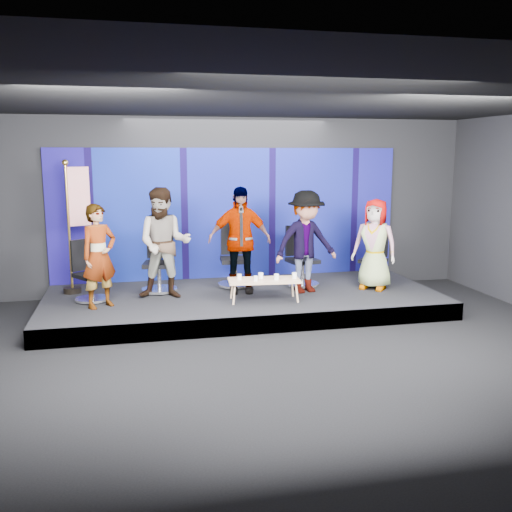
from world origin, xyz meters
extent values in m
plane|color=black|center=(0.00, 0.00, 0.00)|extent=(10.00, 10.00, 0.00)
cube|color=black|center=(0.00, 4.00, 1.75)|extent=(10.00, 0.02, 3.50)
cube|color=black|center=(0.00, -4.00, 1.75)|extent=(10.00, 0.02, 3.50)
cube|color=black|center=(0.00, 0.00, 3.50)|extent=(10.00, 8.00, 0.02)
cube|color=black|center=(0.00, 2.50, 0.15)|extent=(7.00, 3.00, 0.30)
cube|color=#170864|center=(0.00, 3.95, 1.60)|extent=(7.00, 0.08, 2.60)
cylinder|color=silver|center=(-2.63, 2.52, 0.33)|extent=(0.82, 0.82, 0.06)
cylinder|color=silver|center=(-2.63, 2.52, 0.56)|extent=(0.07, 0.07, 0.39)
cube|color=black|center=(-2.63, 2.52, 0.75)|extent=(0.66, 0.66, 0.07)
cube|color=black|center=(-2.76, 2.71, 1.08)|extent=(0.39, 0.28, 0.54)
imported|color=black|center=(-2.46, 2.10, 1.15)|extent=(0.74, 0.68, 1.70)
cylinder|color=silver|center=(-1.47, 2.94, 0.33)|extent=(0.78, 0.78, 0.07)
cylinder|color=silver|center=(-1.47, 2.94, 0.59)|extent=(0.08, 0.08, 0.45)
cube|color=black|center=(-1.47, 2.94, 0.81)|extent=(0.63, 0.63, 0.08)
cube|color=black|center=(-1.42, 3.20, 1.18)|extent=(0.49, 0.15, 0.61)
imported|color=black|center=(-1.39, 2.49, 1.26)|extent=(1.05, 0.89, 1.93)
cylinder|color=silver|center=(-0.04, 3.06, 0.33)|extent=(0.72, 0.72, 0.07)
cylinder|color=silver|center=(-0.04, 3.06, 0.59)|extent=(0.08, 0.08, 0.45)
cube|color=black|center=(-0.04, 3.06, 0.81)|extent=(0.58, 0.58, 0.08)
cube|color=black|center=(-0.02, 3.32, 1.18)|extent=(0.49, 0.10, 0.61)
imported|color=black|center=(-0.04, 2.61, 1.26)|extent=(1.16, 0.56, 1.92)
cylinder|color=silver|center=(1.21, 2.81, 0.33)|extent=(0.75, 0.75, 0.06)
cylinder|color=silver|center=(1.21, 2.81, 0.58)|extent=(0.07, 0.07, 0.43)
cube|color=black|center=(1.21, 2.81, 0.79)|extent=(0.60, 0.60, 0.07)
cube|color=black|center=(1.17, 3.07, 1.15)|extent=(0.47, 0.14, 0.59)
imported|color=black|center=(1.13, 2.37, 1.22)|extent=(1.30, 0.89, 1.85)
cylinder|color=silver|center=(2.62, 2.75, 0.33)|extent=(0.82, 0.82, 0.06)
cylinder|color=silver|center=(2.62, 2.75, 0.55)|extent=(0.07, 0.07, 0.39)
cube|color=black|center=(2.62, 2.75, 0.75)|extent=(0.66, 0.66, 0.07)
cube|color=black|center=(2.77, 2.93, 1.07)|extent=(0.36, 0.32, 0.54)
imported|color=black|center=(2.45, 2.33, 1.14)|extent=(0.97, 0.94, 1.68)
cube|color=tan|center=(0.25, 1.91, 0.66)|extent=(1.26, 0.62, 0.04)
cylinder|color=tan|center=(-0.30, 1.76, 0.47)|extent=(0.03, 0.03, 0.34)
cylinder|color=tan|center=(-0.26, 2.16, 0.47)|extent=(0.03, 0.03, 0.34)
cylinder|color=tan|center=(0.76, 1.66, 0.47)|extent=(0.03, 0.03, 0.34)
cylinder|color=tan|center=(0.80, 2.06, 0.47)|extent=(0.03, 0.03, 0.34)
cylinder|color=white|center=(-0.16, 1.99, 0.72)|extent=(0.08, 0.08, 0.09)
cylinder|color=white|center=(0.08, 1.83, 0.72)|extent=(0.07, 0.07, 0.08)
cylinder|color=white|center=(0.21, 2.00, 0.72)|extent=(0.08, 0.08, 0.10)
cylinder|color=white|center=(0.45, 1.83, 0.72)|extent=(0.08, 0.08, 0.10)
cylinder|color=white|center=(0.78, 1.89, 0.72)|extent=(0.08, 0.08, 0.10)
cylinder|color=black|center=(-3.02, 3.21, 0.35)|extent=(0.32, 0.32, 0.10)
cylinder|color=gold|center=(-3.02, 3.21, 1.49)|extent=(0.04, 0.04, 2.19)
sphere|color=gold|center=(-3.02, 3.21, 2.64)|extent=(0.11, 0.11, 0.11)
cube|color=#AB1321|center=(-2.82, 3.26, 2.04)|extent=(0.38, 0.18, 1.04)
camera|label=1|loc=(-1.94, -7.34, 2.80)|focal=40.00mm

